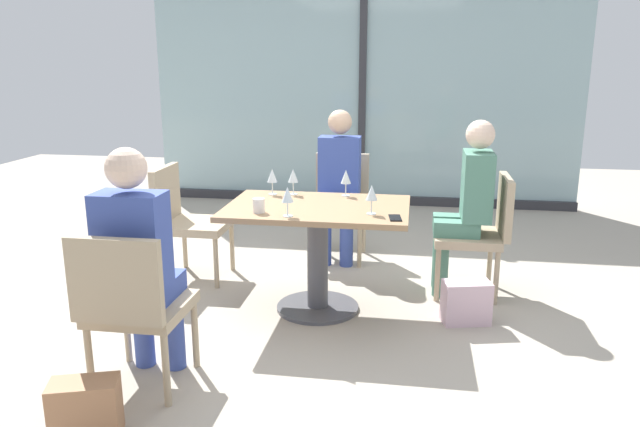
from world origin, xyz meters
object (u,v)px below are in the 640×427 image
at_px(person_front_left, 139,256).
at_px(person_far_right, 467,199).
at_px(wine_glass_3, 287,195).
at_px(dining_table_main, 318,235).
at_px(wine_glass_2, 272,176).
at_px(chair_front_left, 132,302).
at_px(chair_far_left, 185,215).
at_px(chair_near_window, 340,199).
at_px(wine_glass_1, 372,193).
at_px(coffee_cup, 259,205).
at_px(wine_glass_0, 346,177).
at_px(cell_phone_on_table, 395,218).
at_px(chair_far_right, 481,228).
at_px(person_near_window, 339,178).
at_px(handbag_0, 86,410).
at_px(handbag_1, 466,302).
at_px(wine_glass_4, 293,176).

height_order(person_front_left, person_far_right, same).
height_order(person_far_right, wine_glass_3, person_far_right).
bearing_deg(dining_table_main, wine_glass_2, 143.30).
bearing_deg(person_front_left, wine_glass_3, 52.18).
distance_m(chair_front_left, chair_far_left, 1.70).
relative_size(chair_near_window, wine_glass_1, 4.70).
bearing_deg(person_far_right, wine_glass_2, -171.92).
xyz_separation_m(wine_glass_3, coffee_cup, (-0.20, 0.07, -0.09)).
distance_m(dining_table_main, wine_glass_2, 0.57).
height_order(wine_glass_0, cell_phone_on_table, wine_glass_0).
xyz_separation_m(chair_front_left, wine_glass_1, (1.10, 1.02, 0.37)).
height_order(chair_far_right, person_near_window, person_near_window).
distance_m(chair_front_left, chair_far_right, 2.48).
height_order(person_front_left, handbag_0, person_front_left).
relative_size(wine_glass_0, wine_glass_2, 1.00).
bearing_deg(wine_glass_1, person_front_left, -140.38).
bearing_deg(wine_glass_2, handbag_1, -14.25).
xyz_separation_m(wine_glass_3, wine_glass_4, (-0.09, 0.60, 0.00)).
distance_m(person_front_left, handbag_0, 0.76).
height_order(dining_table_main, chair_far_right, chair_far_right).
height_order(chair_near_window, wine_glass_3, wine_glass_3).
height_order(wine_glass_0, coffee_cup, wine_glass_0).
distance_m(chair_far_left, wine_glass_2, 0.85).
relative_size(chair_front_left, wine_glass_1, 4.70).
relative_size(chair_far_right, handbag_0, 2.90).
bearing_deg(handbag_0, cell_phone_on_table, 27.45).
relative_size(wine_glass_1, wine_glass_3, 1.00).
distance_m(chair_far_left, wine_glass_1, 1.65).
distance_m(chair_front_left, wine_glass_0, 1.79).
bearing_deg(chair_front_left, chair_far_right, 42.01).
bearing_deg(chair_front_left, dining_table_main, 58.23).
height_order(person_near_window, wine_glass_0, person_near_window).
bearing_deg(wine_glass_0, coffee_cup, -131.11).
bearing_deg(chair_near_window, cell_phone_on_table, -70.41).
distance_m(wine_glass_4, handbag_0, 2.11).
relative_size(wine_glass_3, handbag_1, 0.62).
height_order(chair_far_right, handbag_1, chair_far_right).
xyz_separation_m(coffee_cup, handbag_0, (-0.46, -1.36, -0.64)).
bearing_deg(handbag_0, wine_glass_1, 32.67).
xyz_separation_m(person_far_right, wine_glass_0, (-0.85, -0.16, 0.16)).
xyz_separation_m(chair_far_left, wine_glass_0, (1.26, -0.16, 0.37)).
height_order(person_front_left, person_near_window, same).
xyz_separation_m(coffee_cup, handbag_1, (1.32, 0.17, -0.64)).
xyz_separation_m(chair_far_right, chair_near_window, (-1.11, 0.72, 0.00)).
bearing_deg(handbag_0, person_far_right, 30.82).
distance_m(chair_front_left, wine_glass_2, 1.56).
xyz_separation_m(person_far_right, coffee_cup, (-1.33, -0.71, 0.08)).
relative_size(dining_table_main, chair_far_left, 1.37).
distance_m(chair_near_window, coffee_cup, 1.50).
height_order(wine_glass_1, wine_glass_4, same).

